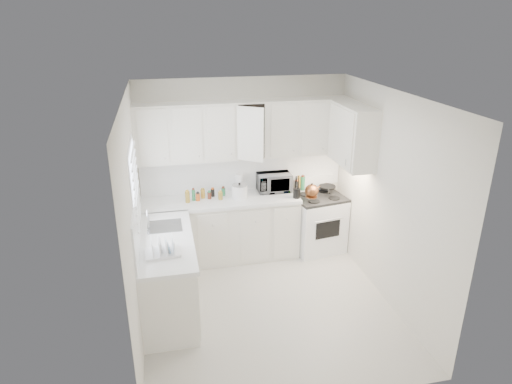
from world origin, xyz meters
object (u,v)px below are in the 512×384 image
object	(u,v)px
stove	(318,216)
tea_kettle	(312,190)
microwave	(274,180)
rice_cooker	(240,190)
dish_rack	(162,245)
utensil_crock	(297,187)

from	to	relation	value
stove	tea_kettle	bearing A→B (deg)	-147.50
microwave	rice_cooker	size ratio (longest dim) A/B	2.18
tea_kettle	microwave	world-z (taller)	microwave
stove	dish_rack	size ratio (longest dim) A/B	2.98
utensil_crock	dish_rack	size ratio (longest dim) A/B	0.92
microwave	rice_cooker	xyz separation A→B (m)	(-0.55, -0.16, -0.05)
stove	dish_rack	distance (m)	2.75
utensil_crock	dish_rack	bearing A→B (deg)	-146.83
tea_kettle	rice_cooker	world-z (taller)	rice_cooker
stove	tea_kettle	size ratio (longest dim) A/B	4.55
rice_cooker	utensil_crock	xyz separation A→B (m)	(0.80, -0.17, 0.06)
utensil_crock	dish_rack	world-z (taller)	utensil_crock
dish_rack	stove	bearing A→B (deg)	26.87
rice_cooker	utensil_crock	distance (m)	0.82
stove	rice_cooker	size ratio (longest dim) A/B	4.97
stove	dish_rack	bearing A→B (deg)	-157.86
tea_kettle	utensil_crock	size ratio (longest dim) A/B	0.71
stove	utensil_crock	distance (m)	0.71
tea_kettle	rice_cooker	size ratio (longest dim) A/B	1.09
dish_rack	tea_kettle	bearing A→B (deg)	25.86
stove	tea_kettle	xyz separation A→B (m)	(-0.18, -0.16, 0.50)
rice_cooker	dish_rack	xyz separation A→B (m)	(-1.11, -1.42, -0.01)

